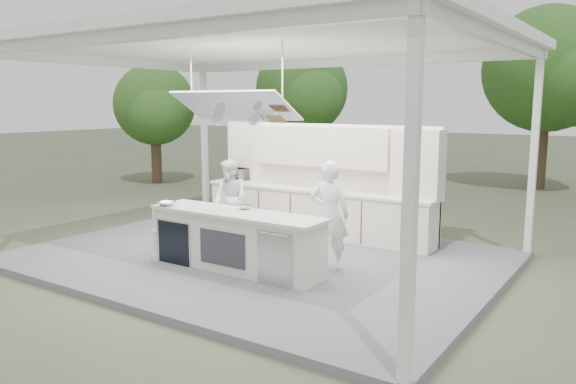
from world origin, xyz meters
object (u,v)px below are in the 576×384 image
Objects in this scene: back_counter at (315,211)px; head_chef at (329,215)px; demo_island at (235,240)px; sous_chef at (230,198)px.

head_chef reaches higher than back_counter.
head_chef is (1.24, 0.88, 0.41)m from demo_island.
sous_chef is at bearing 131.57° from demo_island.
back_counter is at bearing -69.99° from head_chef.
head_chef is at bearing -53.73° from back_counter.
demo_island and back_counter have the same top height.
demo_island is at bearing 19.16° from head_chef.
back_counter is 2.43m from head_chef.
back_counter is (-0.18, 2.81, 0.00)m from demo_island.
head_chef is at bearing 35.42° from demo_island.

